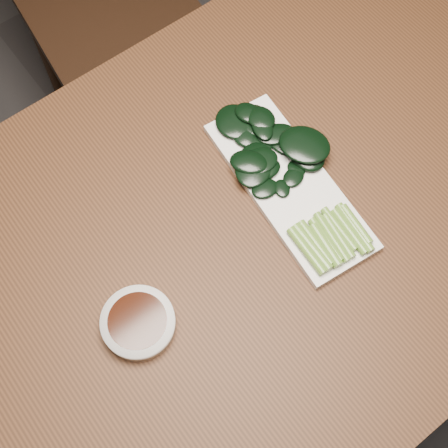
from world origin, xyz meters
The scene contains 5 objects.
ground centered at (0.00, 0.00, 0.00)m, with size 6.00×6.00×0.00m, color #2C2A2A.
table centered at (0.00, 0.00, 0.68)m, with size 1.40×0.80×0.75m.
sauce_bowl centered at (-0.22, -0.03, 0.76)m, with size 0.11×0.11×0.03m.
serving_plate centered at (0.10, 0.01, 0.76)m, with size 0.16×0.34×0.01m.
gai_lan centered at (0.11, 0.03, 0.77)m, with size 0.19×0.35×0.03m.
Camera 1 is at (-0.26, -0.30, 1.64)m, focal length 50.00 mm.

